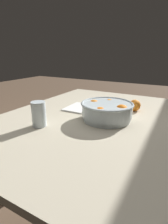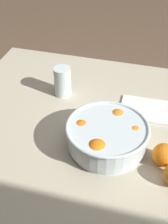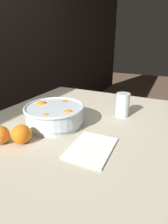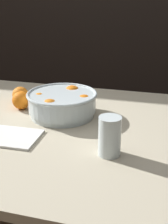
{
  "view_description": "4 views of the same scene",
  "coord_description": "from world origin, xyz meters",
  "px_view_note": "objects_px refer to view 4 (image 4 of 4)",
  "views": [
    {
      "loc": [
        0.84,
        0.42,
        1.11
      ],
      "look_at": [
        0.1,
        0.0,
        0.82
      ],
      "focal_mm": 28.0,
      "sensor_mm": 36.0,
      "label": 1
    },
    {
      "loc": [
        -0.11,
        0.84,
        1.53
      ],
      "look_at": [
        0.13,
        -0.01,
        0.82
      ],
      "focal_mm": 50.0,
      "sensor_mm": 36.0,
      "label": 2
    },
    {
      "loc": [
        -0.59,
        -0.36,
        1.14
      ],
      "look_at": [
        0.11,
        -0.01,
        0.82
      ],
      "focal_mm": 28.0,
      "sensor_mm": 36.0,
      "label": 3
    },
    {
      "loc": [
        0.41,
        -0.98,
        1.25
      ],
      "look_at": [
        0.13,
        -0.0,
        0.84
      ],
      "focal_mm": 50.0,
      "sensor_mm": 36.0,
      "label": 4
    }
  ],
  "objects_px": {
    "orange_loose_near_bowl": "(21,100)",
    "orange_loose_front": "(20,95)",
    "fruit_bowl": "(62,103)",
    "juice_glass": "(110,138)"
  },
  "relations": [
    {
      "from": "orange_loose_near_bowl",
      "to": "orange_loose_front",
      "type": "relative_size",
      "value": 1.07
    },
    {
      "from": "fruit_bowl",
      "to": "orange_loose_near_bowl",
      "type": "xyz_separation_m",
      "value": [
        -0.19,
        0.02,
        -0.01
      ]
    },
    {
      "from": "orange_loose_near_bowl",
      "to": "juice_glass",
      "type": "bearing_deg",
      "value": -32.93
    },
    {
      "from": "juice_glass",
      "to": "orange_loose_near_bowl",
      "type": "height_order",
      "value": "juice_glass"
    },
    {
      "from": "juice_glass",
      "to": "orange_loose_near_bowl",
      "type": "relative_size",
      "value": 1.64
    },
    {
      "from": "fruit_bowl",
      "to": "orange_loose_front",
      "type": "distance_m",
      "value": 0.25
    },
    {
      "from": "juice_glass",
      "to": "orange_loose_front",
      "type": "distance_m",
      "value": 0.58
    },
    {
      "from": "fruit_bowl",
      "to": "orange_loose_near_bowl",
      "type": "height_order",
      "value": "fruit_bowl"
    },
    {
      "from": "fruit_bowl",
      "to": "juice_glass",
      "type": "height_order",
      "value": "juice_glass"
    },
    {
      "from": "juice_glass",
      "to": "orange_loose_front",
      "type": "xyz_separation_m",
      "value": [
        -0.47,
        0.35,
        -0.02
      ]
    }
  ]
}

